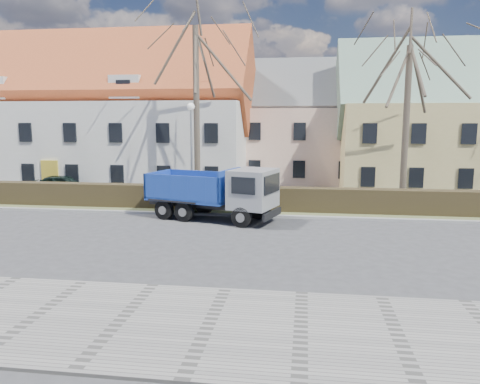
# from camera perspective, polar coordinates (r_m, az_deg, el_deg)

# --- Properties ---
(ground) EXTENTS (120.00, 120.00, 0.00)m
(ground) POSITION_cam_1_polar(r_m,az_deg,el_deg) (20.13, -5.10, -5.55)
(ground) COLOR #3A3A3C
(sidewalk_near) EXTENTS (80.00, 5.00, 0.08)m
(sidewalk_near) POSITION_cam_1_polar(r_m,az_deg,el_deg) (12.43, -14.30, -14.96)
(sidewalk_near) COLOR gray
(sidewalk_near) RESTS_ON ground
(curb_far) EXTENTS (80.00, 0.30, 0.12)m
(curb_far) POSITION_cam_1_polar(r_m,az_deg,el_deg) (24.51, -2.67, -2.77)
(curb_far) COLOR gray
(curb_far) RESTS_ON ground
(grass_strip) EXTENTS (80.00, 3.00, 0.10)m
(grass_strip) POSITION_cam_1_polar(r_m,az_deg,el_deg) (26.05, -2.02, -2.09)
(grass_strip) COLOR #4E5731
(grass_strip) RESTS_ON ground
(hedge) EXTENTS (60.00, 0.90, 1.30)m
(hedge) POSITION_cam_1_polar(r_m,az_deg,el_deg) (25.75, -2.11, -0.86)
(hedge) COLOR #2C2416
(hedge) RESTS_ON ground
(building_white) EXTENTS (26.80, 10.80, 9.50)m
(building_white) POSITION_cam_1_polar(r_m,az_deg,el_deg) (39.10, -18.72, 8.05)
(building_white) COLOR silver
(building_white) RESTS_ON ground
(building_pink) EXTENTS (10.80, 8.80, 8.00)m
(building_pink) POSITION_cam_1_polar(r_m,az_deg,el_deg) (39.00, 7.38, 7.34)
(building_pink) COLOR beige
(building_pink) RESTS_ON ground
(building_yellow) EXTENTS (18.80, 10.80, 8.50)m
(building_yellow) POSITION_cam_1_polar(r_m,az_deg,el_deg) (37.79, 25.97, 6.85)
(building_yellow) COLOR tan
(building_yellow) RESTS_ON ground
(tree_1) EXTENTS (9.20, 9.20, 12.65)m
(tree_1) POSITION_cam_1_polar(r_m,az_deg,el_deg) (28.26, -5.34, 11.52)
(tree_1) COLOR #463C30
(tree_1) RESTS_ON ground
(tree_2) EXTENTS (8.00, 8.00, 11.00)m
(tree_2) POSITION_cam_1_polar(r_m,az_deg,el_deg) (28.04, 19.66, 9.39)
(tree_2) COLOR #463C30
(tree_2) RESTS_ON ground
(dump_truck) EXTENTS (7.26, 4.38, 2.73)m
(dump_truck) POSITION_cam_1_polar(r_m,az_deg,el_deg) (23.55, -3.95, -0.03)
(dump_truck) COLOR navy
(dump_truck) RESTS_ON ground
(streetlight) EXTENTS (0.47, 0.47, 5.98)m
(streetlight) POSITION_cam_1_polar(r_m,az_deg,el_deg) (26.84, -5.91, 4.53)
(streetlight) COLOR gray
(streetlight) RESTS_ON ground
(cart_frame) EXTENTS (0.89, 0.71, 0.71)m
(cart_frame) POSITION_cam_1_polar(r_m,az_deg,el_deg) (25.14, -7.71, -1.86)
(cart_frame) COLOR silver
(cart_frame) RESTS_ON ground
(parked_car_a) EXTENTS (4.07, 1.84, 1.36)m
(parked_car_a) POSITION_cam_1_polar(r_m,az_deg,el_deg) (33.29, -20.77, 0.84)
(parked_car_a) COLOR black
(parked_car_a) RESTS_ON ground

